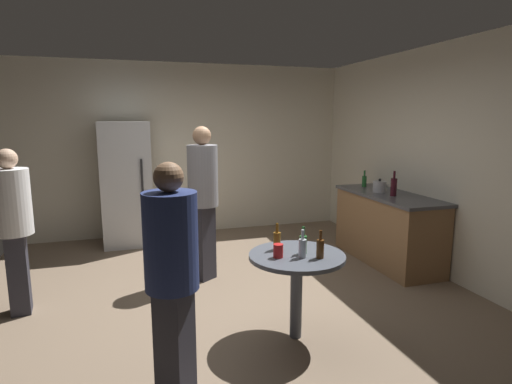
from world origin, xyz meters
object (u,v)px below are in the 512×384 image
object	(u,v)px
refrigerator	(127,184)
foreground_table	(297,266)
person_in_gray_shirt	(203,191)
person_in_white_shirt	(13,220)
beer_bottle_green	(303,244)
beer_bottle_on_counter	(364,181)
plastic_cup_red	(278,251)
beer_bottle_clear	(302,247)
wine_bottle_on_counter	(394,187)
beer_bottle_amber	(277,240)
person_in_navy_shirt	(172,267)
kettle	(380,187)
beer_bottle_brown	(320,248)

from	to	relation	value
refrigerator	foreground_table	size ratio (longest dim) A/B	2.25
refrigerator	person_in_gray_shirt	size ratio (longest dim) A/B	1.02
person_in_white_shirt	beer_bottle_green	bearing A→B (deg)	-33.42
beer_bottle_on_counter	foreground_table	xyz separation A→B (m)	(-1.84, -2.00, -0.35)
beer_bottle_on_counter	plastic_cup_red	size ratio (longest dim) A/B	2.09
beer_bottle_clear	person_in_gray_shirt	bearing A→B (deg)	107.81
wine_bottle_on_counter	person_in_white_shirt	distance (m)	4.16
beer_bottle_amber	beer_bottle_clear	world-z (taller)	same
beer_bottle_amber	beer_bottle_clear	bearing A→B (deg)	-63.74
beer_bottle_on_counter	person_in_navy_shirt	bearing A→B (deg)	-139.10
kettle	person_in_gray_shirt	world-z (taller)	person_in_gray_shirt
beer_bottle_green	person_in_gray_shirt	size ratio (longest dim) A/B	0.13
beer_bottle_brown	beer_bottle_on_counter	bearing A→B (deg)	51.55
foreground_table	beer_bottle_amber	bearing A→B (deg)	124.93
wine_bottle_on_counter	plastic_cup_red	distance (m)	2.39
beer_bottle_green	person_in_gray_shirt	world-z (taller)	person_in_gray_shirt
kettle	wine_bottle_on_counter	world-z (taller)	wine_bottle_on_counter
beer_bottle_clear	beer_bottle_brown	bearing A→B (deg)	-23.01
beer_bottle_brown	person_in_navy_shirt	size ratio (longest dim) A/B	0.15
beer_bottle_amber	person_in_navy_shirt	bearing A→B (deg)	-144.25
refrigerator	person_in_white_shirt	distance (m)	2.28
refrigerator	beer_bottle_amber	size ratio (longest dim) A/B	7.83
kettle	refrigerator	bearing A→B (deg)	152.14
beer_bottle_clear	plastic_cup_red	world-z (taller)	beer_bottle_clear
foreground_table	person_in_white_shirt	xyz separation A→B (m)	(-2.35, 1.19, 0.29)
wine_bottle_on_counter	beer_bottle_green	distance (m)	2.18
plastic_cup_red	foreground_table	bearing A→B (deg)	9.81
kettle	beer_bottle_on_counter	bearing A→B (deg)	85.47
beer_bottle_brown	plastic_cup_red	bearing A→B (deg)	160.24
beer_bottle_amber	person_in_gray_shirt	world-z (taller)	person_in_gray_shirt
beer_bottle_on_counter	foreground_table	size ratio (longest dim) A/B	0.29
person_in_gray_shirt	person_in_navy_shirt	xyz separation A→B (m)	(-0.56, -2.05, -0.11)
beer_bottle_on_counter	foreground_table	bearing A→B (deg)	-132.64
refrigerator	beer_bottle_amber	distance (m)	3.31
person_in_gray_shirt	wine_bottle_on_counter	bearing A→B (deg)	48.82
beer_bottle_amber	beer_bottle_brown	bearing A→B (deg)	-50.50
wine_bottle_on_counter	foreground_table	distance (m)	2.25
beer_bottle_on_counter	person_in_white_shirt	distance (m)	4.27
person_in_navy_shirt	beer_bottle_green	bearing A→B (deg)	-17.24
beer_bottle_on_counter	person_in_gray_shirt	xyz separation A→B (m)	(-2.35, -0.47, 0.05)
beer_bottle_clear	refrigerator	bearing A→B (deg)	112.08
foreground_table	beer_bottle_amber	distance (m)	0.28
wine_bottle_on_counter	foreground_table	size ratio (longest dim) A/B	0.39
kettle	beer_bottle_on_counter	world-z (taller)	beer_bottle_on_counter
beer_bottle_brown	person_in_navy_shirt	distance (m)	1.27
beer_bottle_green	beer_bottle_clear	size ratio (longest dim) A/B	1.00
beer_bottle_clear	beer_bottle_amber	bearing A→B (deg)	116.26
beer_bottle_clear	person_in_white_shirt	xyz separation A→B (m)	(-2.36, 1.28, 0.10)
beer_bottle_amber	person_in_white_shirt	bearing A→B (deg)	155.29
person_in_white_shirt	beer_bottle_clear	bearing A→B (deg)	-35.53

